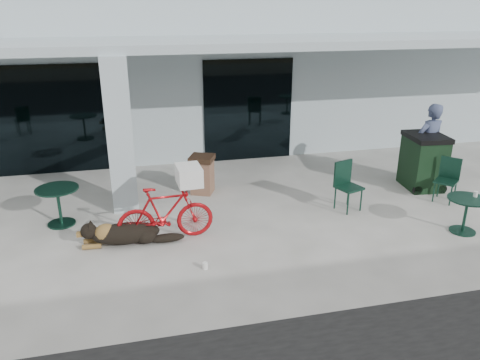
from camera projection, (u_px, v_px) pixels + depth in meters
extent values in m
plane|color=beige|center=(217.00, 253.00, 8.06)|extent=(80.00, 80.00, 0.00)
cube|color=#A6B5BC|center=(167.00, 63.00, 15.01)|extent=(22.00, 7.00, 4.50)
cube|color=black|center=(50.00, 120.00, 11.44)|extent=(2.80, 0.06, 2.70)
cube|color=black|center=(248.00, 110.00, 12.50)|extent=(2.40, 0.06, 2.70)
cube|color=#A6B5BC|center=(120.00, 136.00, 9.29)|extent=(0.50, 0.50, 3.12)
cube|color=#A6B5BC|center=(184.00, 44.00, 10.21)|extent=(22.00, 2.80, 0.18)
imported|color=#AD0D13|center=(166.00, 214.00, 8.35)|extent=(1.75, 0.58, 1.04)
cube|color=white|center=(189.00, 175.00, 8.22)|extent=(0.44, 0.58, 0.33)
cylinder|color=white|center=(205.00, 266.00, 7.57)|extent=(0.10, 0.10, 0.11)
imported|color=#3D4767|center=(429.00, 144.00, 10.88)|extent=(0.76, 0.56, 1.92)
cylinder|color=white|center=(476.00, 194.00, 8.64)|extent=(0.10, 0.10, 0.10)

